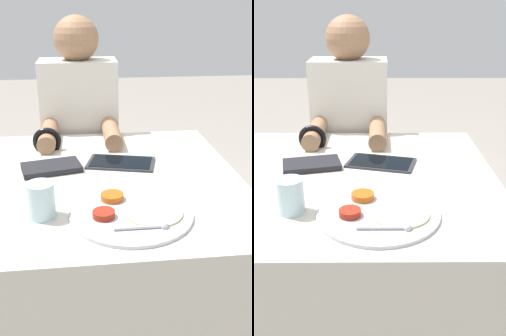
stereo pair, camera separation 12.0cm
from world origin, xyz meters
TOP-DOWN VIEW (x-y plane):
  - dining_table at (0.00, 0.00)m, footprint 1.02×0.94m
  - thali_tray at (0.12, -0.26)m, footprint 0.33×0.33m
  - red_notebook at (-0.11, 0.08)m, footprint 0.22×0.16m
  - tablet_device at (0.13, 0.11)m, footprint 0.26×0.19m
  - person_diner at (-0.01, 0.59)m, footprint 0.35×0.48m
  - drinking_glass at (-0.12, -0.24)m, footprint 0.07×0.07m

SIDE VIEW (x-z plane):
  - dining_table at x=0.00m, z-range 0.00..0.71m
  - person_diner at x=-0.01m, z-range -0.03..1.17m
  - tablet_device at x=0.13m, z-range 0.71..0.72m
  - thali_tray at x=0.12m, z-range 0.70..0.73m
  - red_notebook at x=-0.11m, z-range 0.71..0.73m
  - drinking_glass at x=-0.12m, z-range 0.71..0.81m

